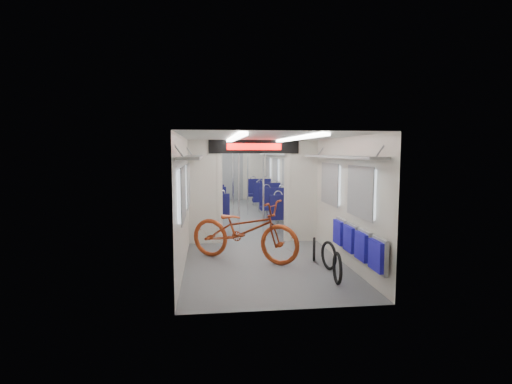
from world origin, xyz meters
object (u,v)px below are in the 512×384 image
(bike_hoop_a, at_px, (337,270))
(seat_bay_near_right, at_px, (280,207))
(stanchion_near_left, at_px, (239,189))
(stanchion_far_right, at_px, (248,180))
(bicycle, at_px, (244,230))
(bike_hoop_c, at_px, (314,250))
(stanchion_near_right, at_px, (263,188))
(flip_bench, at_px, (357,242))
(seat_bay_far_right, at_px, (263,193))
(seat_bay_far_left, at_px, (211,195))
(stanchion_far_left, at_px, (233,179))
(bike_hoop_b, at_px, (329,257))
(seat_bay_near_left, at_px, (211,206))

(bike_hoop_a, relative_size, seat_bay_near_right, 0.25)
(stanchion_near_left, height_order, stanchion_far_right, same)
(bicycle, distance_m, stanchion_near_left, 2.26)
(bike_hoop_c, relative_size, stanchion_near_right, 0.20)
(flip_bench, relative_size, bike_hoop_c, 4.66)
(stanchion_far_right, bearing_deg, seat_bay_far_right, 65.13)
(flip_bench, distance_m, seat_bay_far_left, 8.38)
(stanchion_far_left, bearing_deg, seat_bay_far_right, 50.13)
(flip_bench, bearing_deg, bike_hoop_a, -144.43)
(flip_bench, bearing_deg, stanchion_near_left, 115.49)
(bike_hoop_c, bearing_deg, seat_bay_far_left, 104.94)
(bike_hoop_b, relative_size, seat_bay_far_left, 0.26)
(seat_bay_far_left, bearing_deg, stanchion_far_right, -50.76)
(seat_bay_near_left, height_order, seat_bay_far_right, seat_bay_far_right)
(seat_bay_far_right, height_order, stanchion_far_left, stanchion_far_left)
(seat_bay_near_left, xyz_separation_m, seat_bay_far_right, (1.87, 3.17, 0.01))
(bike_hoop_c, bearing_deg, bike_hoop_b, -79.57)
(flip_bench, height_order, seat_bay_far_right, seat_bay_far_right)
(seat_bay_far_right, relative_size, stanchion_near_left, 0.92)
(stanchion_far_left, bearing_deg, seat_bay_far_left, 117.97)
(bike_hoop_c, relative_size, stanchion_far_left, 0.20)
(bike_hoop_a, distance_m, stanchion_far_left, 7.18)
(stanchion_near_left, distance_m, stanchion_near_right, 0.64)
(bike_hoop_b, bearing_deg, flip_bench, -56.72)
(bicycle, distance_m, flip_bench, 2.12)
(seat_bay_near_left, bearing_deg, bike_hoop_c, -64.37)
(stanchion_near_right, bearing_deg, bike_hoop_a, -81.16)
(bicycle, height_order, seat_bay_near_right, bicycle)
(bicycle, bearing_deg, seat_bay_near_right, 9.55)
(seat_bay_far_right, distance_m, stanchion_near_left, 4.87)
(flip_bench, height_order, stanchion_far_left, stanchion_far_left)
(bike_hoop_b, relative_size, seat_bay_near_right, 0.25)
(seat_bay_near_left, xyz_separation_m, stanchion_far_left, (0.71, 1.78, 0.61))
(flip_bench, xyz_separation_m, seat_bay_far_right, (-0.42, 8.11, -0.03))
(bike_hoop_c, bearing_deg, seat_bay_near_left, 115.63)
(bike_hoop_b, distance_m, seat_bay_far_right, 7.65)
(bike_hoop_a, relative_size, stanchion_near_left, 0.22)
(bicycle, relative_size, stanchion_far_left, 0.95)
(bicycle, height_order, stanchion_near_right, stanchion_near_right)
(stanchion_far_left, height_order, stanchion_far_right, same)
(stanchion_near_right, bearing_deg, flip_bench, -74.22)
(bike_hoop_b, bearing_deg, stanchion_far_left, 101.46)
(seat_bay_far_right, xyz_separation_m, stanchion_far_right, (-0.69, -1.49, 0.60))
(flip_bench, bearing_deg, stanchion_far_left, 103.21)
(seat_bay_far_left, height_order, seat_bay_far_right, seat_bay_far_right)
(bike_hoop_c, xyz_separation_m, stanchion_near_right, (-0.60, 2.56, 0.95))
(stanchion_near_left, xyz_separation_m, stanchion_near_right, (0.62, 0.17, 0.00))
(bike_hoop_b, height_order, bike_hoop_c, bike_hoop_b)
(flip_bench, distance_m, bike_hoop_c, 1.19)
(seat_bay_far_left, bearing_deg, stanchion_near_right, -74.10)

